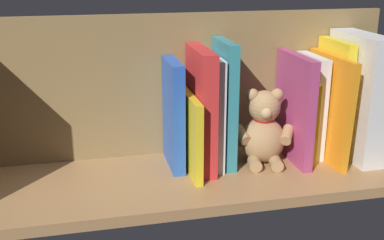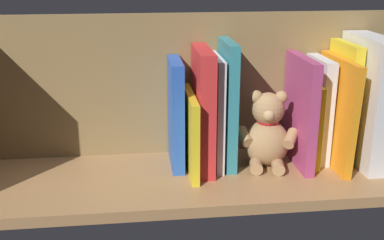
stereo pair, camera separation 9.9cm
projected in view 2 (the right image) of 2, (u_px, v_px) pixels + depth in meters
ground_plane at (192, 178)px, 102.82cm from camera, size 95.99×30.28×2.20cm
shelf_back_panel at (185, 85)px, 109.60cm from camera, size 95.99×1.50×31.83cm
dictionary_thick_white at (367, 101)px, 104.46cm from camera, size 5.63×18.95×27.67cm
book_0 at (342, 102)px, 106.88cm from camera, size 2.21×13.50×26.03cm
book_1 at (336, 112)px, 104.36cm from camera, size 2.42×19.16×23.38cm
book_2 at (318, 109)px, 107.34cm from camera, size 2.46×12.40×22.76cm
book_3 at (308, 121)px, 106.64cm from camera, size 1.55×14.82×18.09cm
book_4 at (300, 111)px, 104.34cm from camera, size 2.05×17.29×23.61cm
teddy_bear at (267, 133)px, 104.25cm from camera, size 13.30×11.95×16.71cm
book_5 at (227, 104)px, 103.76cm from camera, size 2.18×13.71×26.88cm
book_6 at (216, 111)px, 103.75cm from camera, size 1.61×14.15×23.89cm
book_7 at (203, 109)px, 102.14cm from camera, size 3.18×16.27×25.64cm
book_8 at (190, 132)px, 102.15cm from camera, size 1.55×18.57×16.60cm
book_9 at (176, 114)px, 103.47cm from camera, size 2.55×12.96×23.11cm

